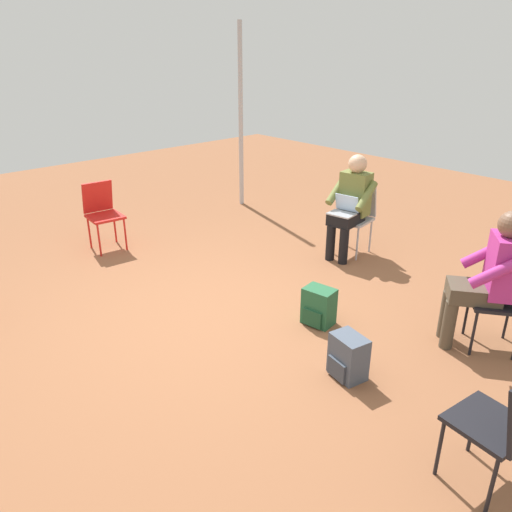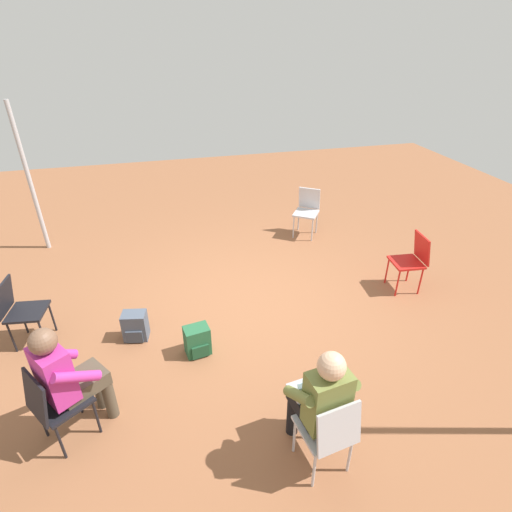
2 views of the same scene
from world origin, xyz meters
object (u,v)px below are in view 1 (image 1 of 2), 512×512
object	(u,v)px
chair_west	(503,423)
backpack_near_laptop_user	(319,308)
chair_east	(102,211)
person_in_magenta	(490,274)
backpack_by_empty_chair	(348,359)
chair_southwest	(507,297)
person_with_laptop	(351,202)
chair_south	(356,214)

from	to	relation	value
chair_west	backpack_near_laptop_user	size ratio (longest dim) A/B	2.36
chair_east	person_in_magenta	bearing A→B (deg)	112.73
backpack_near_laptop_user	backpack_by_empty_chair	distance (m)	0.82
chair_southwest	backpack_by_empty_chair	bearing A→B (deg)	118.62
person_in_magenta	backpack_near_laptop_user	distance (m)	1.49
chair_southwest	chair_east	world-z (taller)	same
person_with_laptop	backpack_by_empty_chair	distance (m)	2.54
person_in_magenta	chair_west	bearing A→B (deg)	172.55
chair_east	backpack_near_laptop_user	world-z (taller)	chair_east
chair_west	backpack_by_empty_chair	distance (m)	1.32
backpack_by_empty_chair	chair_east	bearing A→B (deg)	2.20
chair_south	person_in_magenta	distance (m)	2.26
chair_west	person_in_magenta	distance (m)	1.63
chair_southwest	chair_east	xyz separation A→B (m)	(4.41, 1.43, 0.00)
chair_south	backpack_near_laptop_user	size ratio (longest dim) A/B	2.36
chair_west	person_in_magenta	world-z (taller)	person_in_magenta
person_with_laptop	backpack_by_empty_chair	world-z (taller)	person_with_laptop
chair_east	backpack_by_empty_chair	world-z (taller)	chair_east
chair_west	person_with_laptop	world-z (taller)	person_with_laptop
person_in_magenta	person_with_laptop	bearing A→B (deg)	33.74
chair_west	person_with_laptop	xyz separation A→B (m)	(2.79, -2.20, 0.20)
backpack_near_laptop_user	backpack_by_empty_chair	bearing A→B (deg)	147.35
chair_east	backpack_near_laptop_user	size ratio (longest dim) A/B	2.36
chair_south	person_with_laptop	xyz separation A→B (m)	(-0.03, 0.17, 0.20)
chair_southwest	person_in_magenta	size ratio (longest dim) A/B	0.69
chair_west	backpack_by_empty_chair	xyz separation A→B (m)	(1.25, -0.25, -0.34)
chair_southwest	backpack_near_laptop_user	size ratio (longest dim) A/B	2.36
person_in_magenta	backpack_by_empty_chair	size ratio (longest dim) A/B	3.44
chair_southwest	backpack_near_laptop_user	bearing A→B (deg)	87.09
chair_southwest	chair_west	bearing A→B (deg)	166.81
chair_west	chair_south	distance (m)	3.68
backpack_near_laptop_user	backpack_by_empty_chair	xyz separation A→B (m)	(-0.69, 0.44, 0.00)
chair_west	backpack_by_empty_chair	world-z (taller)	chair_west
person_with_laptop	chair_west	bearing A→B (deg)	133.08
chair_east	backpack_by_empty_chair	size ratio (longest dim) A/B	2.36
chair_west	backpack_by_empty_chair	bearing A→B (deg)	86.39
chair_east	person_in_magenta	size ratio (longest dim) A/B	0.69
chair_east	person_in_magenta	xyz separation A→B (m)	(-4.28, -1.33, 0.20)
person_with_laptop	chair_southwest	bearing A→B (deg)	154.09
person_with_laptop	person_in_magenta	bearing A→B (deg)	150.58
chair_east	backpack_near_laptop_user	distance (m)	3.17
chair_south	person_in_magenta	world-z (taller)	person_in_magenta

